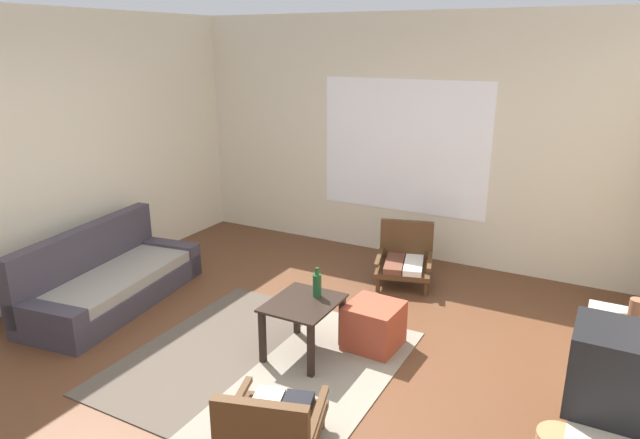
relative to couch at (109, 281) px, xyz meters
The scene contains 13 objects.
ground_plane 2.03m from the couch, 12.74° to the right, with size 7.80×7.80×0.00m, color #56331E.
far_wall_with_window 3.46m from the couch, 53.04° to the left, with size 5.60×0.13×2.70m.
side_wall_left 1.34m from the couch, 168.20° to the right, with size 0.12×6.60×2.70m, color beige.
area_rug 1.90m from the couch, ahead, with size 1.97×2.05×0.01m.
couch is the anchor object (origin of this frame).
coffee_table 2.11m from the couch, ahead, with size 0.51×0.60×0.46m.
armchair_by_window 2.93m from the couch, 38.06° to the left, with size 0.68×0.69×0.61m.
armchair_striped_foreground 2.75m from the couch, 22.94° to the right, with size 0.70×0.74×0.54m.
ottoman_orange 2.58m from the couch, ahead, with size 0.41×0.41×0.38m, color #993D28.
console_shelf 4.36m from the couch, ahead, with size 0.45×1.80×0.81m.
crt_television 4.45m from the couch, 11.34° to the right, with size 0.52×0.36×0.39m.
clay_vase 4.36m from the couch, ahead, with size 0.19×0.19×0.31m.
glass_bottle 2.19m from the couch, ahead, with size 0.07×0.07×0.24m.
Camera 1 is at (2.13, -2.93, 2.38)m, focal length 31.58 mm.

